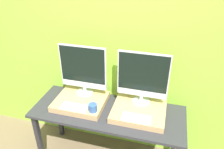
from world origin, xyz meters
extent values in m
cube|color=#8CC638|center=(0.00, 0.68, 1.30)|extent=(8.00, 0.04, 2.60)
cube|color=#2D2D33|center=(0.00, 0.30, 0.74)|extent=(1.62, 0.61, 0.03)
cube|color=#232328|center=(-0.75, 0.06, 0.36)|extent=(0.05, 0.05, 0.73)
cube|color=#232328|center=(-0.75, 0.55, 0.36)|extent=(0.05, 0.05, 0.73)
cube|color=#232328|center=(0.75, 0.55, 0.36)|extent=(0.05, 0.05, 0.73)
cube|color=tan|center=(-0.32, 0.34, 0.79)|extent=(0.54, 0.46, 0.07)
cylinder|color=silver|center=(-0.32, 0.47, 0.83)|extent=(0.19, 0.19, 0.01)
cylinder|color=silver|center=(-0.32, 0.47, 0.87)|extent=(0.04, 0.04, 0.07)
cube|color=silver|center=(-0.32, 0.47, 1.15)|extent=(0.52, 0.02, 0.49)
cube|color=black|center=(-0.32, 0.46, 1.18)|extent=(0.50, 0.00, 0.41)
cube|color=silver|center=(-0.32, 0.46, 0.93)|extent=(0.51, 0.00, 0.06)
cube|color=silver|center=(-0.32, 0.18, 0.83)|extent=(0.29, 0.12, 0.01)
cube|color=#B2B2B7|center=(-0.32, 0.18, 0.84)|extent=(0.27, 0.11, 0.00)
cylinder|color=#335693|center=(-0.12, 0.18, 0.86)|extent=(0.09, 0.09, 0.08)
cube|color=tan|center=(0.32, 0.34, 0.79)|extent=(0.54, 0.46, 0.07)
cylinder|color=silver|center=(0.32, 0.47, 0.83)|extent=(0.19, 0.19, 0.01)
cylinder|color=silver|center=(0.32, 0.47, 0.87)|extent=(0.04, 0.04, 0.07)
cube|color=silver|center=(0.32, 0.47, 1.15)|extent=(0.52, 0.02, 0.49)
cube|color=black|center=(0.32, 0.46, 1.18)|extent=(0.50, 0.00, 0.41)
cube|color=silver|center=(0.32, 0.46, 0.93)|extent=(0.51, 0.00, 0.06)
cube|color=silver|center=(0.32, 0.18, 0.83)|extent=(0.29, 0.12, 0.01)
cube|color=#B2B2B7|center=(0.32, 0.18, 0.84)|extent=(0.27, 0.11, 0.00)
camera|label=1|loc=(0.53, -1.45, 2.23)|focal=35.00mm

